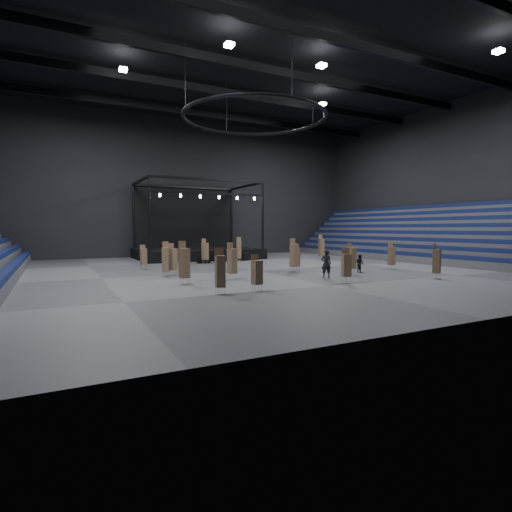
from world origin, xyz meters
name	(u,v)px	position (x,y,z in m)	size (l,w,h in m)	color
floor	(254,270)	(0.00, 0.00, 0.00)	(50.00, 50.00, 0.00)	#4E4E51
ceiling	(254,57)	(0.00, 0.00, 18.00)	(50.00, 42.00, 0.20)	black
wall_back	(183,188)	(0.00, 21.00, 9.00)	(50.00, 0.20, 18.00)	black
wall_front	(499,90)	(0.00, -21.00, 9.00)	(50.00, 0.20, 18.00)	black
wall_right	(450,181)	(25.00, 0.00, 9.00)	(0.20, 42.00, 18.00)	black
bleachers_right	(436,245)	(22.94, 0.00, 1.73)	(7.20, 40.00, 6.40)	#464648
stage	(195,246)	(0.00, 16.24, 1.45)	(14.00, 10.00, 9.20)	black
truss_ring	(254,118)	(0.00, 0.00, 13.00)	(12.30, 12.30, 5.15)	black
roof_girders	(254,67)	(0.00, 0.00, 17.20)	(49.00, 30.35, 0.70)	black
floodlights	(278,56)	(0.00, -4.00, 16.60)	(28.60, 16.60, 0.25)	white
flight_case_left	(204,259)	(-1.57, 8.72, 0.45)	(1.34, 0.67, 0.89)	black
flight_case_mid	(220,258)	(0.68, 9.65, 0.43)	(1.30, 0.65, 0.87)	black
flight_case_right	(246,256)	(3.94, 10.03, 0.44)	(1.33, 0.66, 0.89)	black
chair_stack_0	(239,249)	(2.18, 8.01, 1.39)	(0.66, 0.66, 2.71)	silver
chair_stack_1	(143,256)	(-8.45, 5.08, 1.17)	(0.55, 0.55, 2.18)	silver
chair_stack_2	(321,247)	(11.79, 6.37, 1.48)	(0.56, 0.56, 2.92)	silver
chair_stack_3	(257,272)	(-5.10, -10.45, 1.15)	(0.56, 0.56, 2.14)	silver
chair_stack_4	(173,259)	(-7.35, -0.64, 1.30)	(0.67, 0.67, 2.51)	silver
chair_stack_5	(296,257)	(2.65, -2.50, 1.28)	(0.59, 0.59, 2.40)	silver
chair_stack_6	(352,258)	(5.63, -6.06, 1.31)	(0.62, 0.62, 2.49)	silver
chair_stack_7	(184,262)	(-8.04, -5.94, 1.46)	(0.69, 0.69, 2.84)	silver
chair_stack_8	(220,271)	(-7.39, -10.50, 1.33)	(0.55, 0.55, 2.59)	silver
chair_stack_9	(232,260)	(-4.25, -4.91, 1.38)	(0.65, 0.65, 2.66)	silver
chair_stack_10	(346,265)	(1.86, -9.97, 1.23)	(0.67, 0.67, 2.32)	silver
chair_stack_11	(205,251)	(-1.64, 8.01, 1.35)	(0.66, 0.66, 2.59)	silver
chair_stack_12	(391,256)	(11.13, -4.90, 1.24)	(0.59, 0.59, 2.38)	silver
chair_stack_13	(165,259)	(-8.08, -1.27, 1.35)	(0.61, 0.61, 2.67)	silver
chair_stack_14	(294,255)	(2.29, -2.80, 1.46)	(0.61, 0.61, 2.82)	silver
chair_stack_15	(437,261)	(9.21, -11.11, 1.32)	(0.63, 0.63, 2.57)	silver
man_center	(326,264)	(2.46, -6.97, 1.03)	(0.75, 0.50, 2.07)	black
crew_member	(360,263)	(7.05, -5.44, 0.75)	(0.73, 0.57, 1.50)	black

